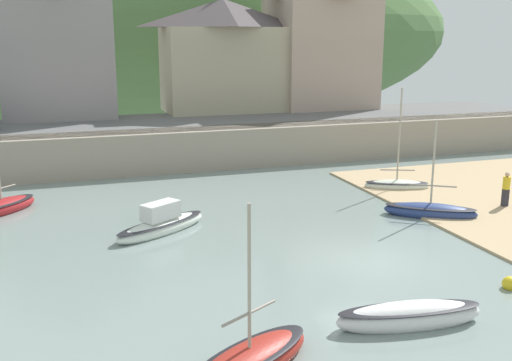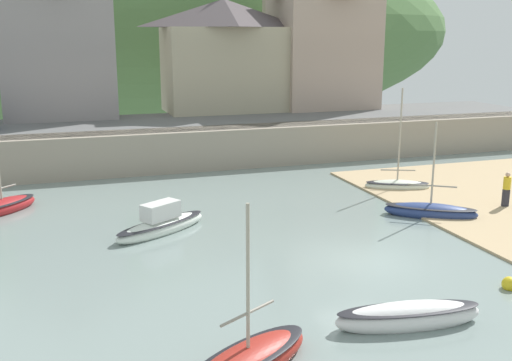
% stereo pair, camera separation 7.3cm
% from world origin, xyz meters
% --- Properties ---
extents(quay_seawall, '(48.00, 9.40, 2.40)m').
position_xyz_m(quay_seawall, '(0.00, 17.50, 1.36)').
color(quay_seawall, gray).
rests_on(quay_seawall, ground).
extents(hillside_backdrop, '(80.00, 44.00, 23.95)m').
position_xyz_m(hillside_backdrop, '(-0.76, 55.20, 8.38)').
color(hillside_backdrop, '#527842').
rests_on(hillside_backdrop, ground).
extents(waterfront_building_left, '(7.48, 5.51, 11.33)m').
position_xyz_m(waterfront_building_left, '(-9.59, 25.20, 8.16)').
color(waterfront_building_left, gray).
rests_on(waterfront_building_left, ground).
extents(waterfront_building_centre, '(8.97, 5.42, 8.04)m').
position_xyz_m(waterfront_building_centre, '(2.02, 25.20, 6.49)').
color(waterfront_building_centre, tan).
rests_on(waterfront_building_centre, ground).
extents(waterfront_building_right, '(7.60, 6.25, 10.38)m').
position_xyz_m(waterfront_building_right, '(9.86, 25.20, 7.66)').
color(waterfront_building_right, tan).
rests_on(waterfront_building_right, ground).
extents(sailboat_nearest_shore, '(4.36, 1.60, 0.89)m').
position_xyz_m(sailboat_nearest_shore, '(-1.01, -4.90, 0.27)').
color(sailboat_nearest_shore, white).
rests_on(sailboat_nearest_shore, ground).
extents(rowboat_small_beached, '(4.06, 3.04, 4.38)m').
position_xyz_m(rowboat_small_beached, '(-5.95, -5.73, 0.27)').
color(rowboat_small_beached, '#A7291F').
rests_on(rowboat_small_beached, ground).
extents(sailboat_white_hull, '(4.00, 3.21, 4.42)m').
position_xyz_m(sailboat_white_hull, '(5.59, 3.83, 0.26)').
color(sailboat_white_hull, navy).
rests_on(sailboat_white_hull, ground).
extents(fishing_boat_green, '(3.47, 3.45, 5.71)m').
position_xyz_m(fishing_boat_green, '(-12.59, 10.59, 0.27)').
color(fishing_boat_green, '#AA2023').
rests_on(fishing_boat_green, ground).
extents(sailboat_far_left, '(3.48, 2.27, 5.44)m').
position_xyz_m(sailboat_far_left, '(6.78, 8.60, 0.25)').
color(sailboat_far_left, silver).
rests_on(sailboat_far_left, ground).
extents(sailboat_tall_mast, '(4.45, 3.36, 1.44)m').
position_xyz_m(sailboat_tall_mast, '(-6.17, 5.39, 0.35)').
color(sailboat_tall_mast, white).
rests_on(sailboat_tall_mast, ground).
extents(person_on_slipway, '(0.34, 0.34, 1.62)m').
position_xyz_m(person_on_slipway, '(9.70, 3.90, 0.98)').
color(person_on_slipway, '#282833').
rests_on(person_on_slipway, ground).
extents(mooring_buoy, '(0.50, 0.50, 0.50)m').
position_xyz_m(mooring_buoy, '(3.43, -3.73, 0.15)').
color(mooring_buoy, yellow).
rests_on(mooring_buoy, ground).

